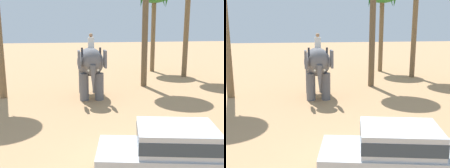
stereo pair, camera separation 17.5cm
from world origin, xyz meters
The scene contains 2 objects.
car_sedan_foreground centered at (0.51, -0.80, 0.93)m, with size 4.37×2.53×1.70m.
elephant_with_mahout centered at (-0.88, 8.96, 1.99)m, with size 1.66×3.88×3.88m.
Camera 1 is at (-2.30, -7.41, 4.39)m, focal length 44.20 mm.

